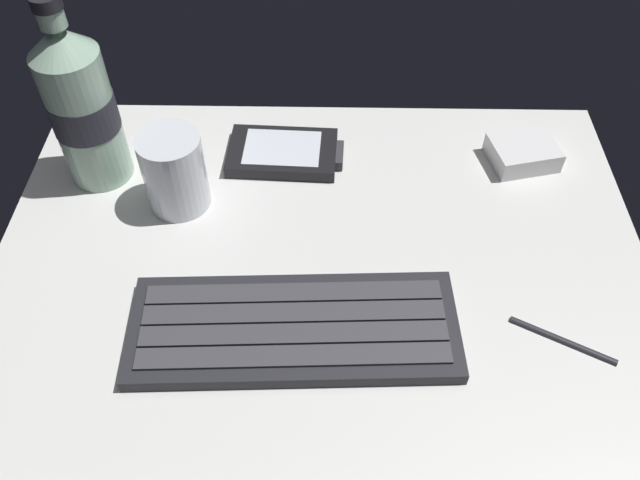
% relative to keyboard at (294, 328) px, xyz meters
% --- Properties ---
extents(ground_plane, '(0.64, 0.48, 0.03)m').
position_rel_keyboard_xyz_m(ground_plane, '(0.02, 0.08, -0.02)').
color(ground_plane, silver).
extents(keyboard, '(0.29, 0.12, 0.02)m').
position_rel_keyboard_xyz_m(keyboard, '(0.00, 0.00, 0.00)').
color(keyboard, '#232328').
rests_on(keyboard, ground_plane).
extents(handheld_device, '(0.13, 0.08, 0.02)m').
position_rel_keyboard_xyz_m(handheld_device, '(-0.02, 0.23, -0.00)').
color(handheld_device, black).
rests_on(handheld_device, ground_plane).
extents(juice_cup, '(0.06, 0.06, 0.09)m').
position_rel_keyboard_xyz_m(juice_cup, '(-0.13, 0.16, 0.03)').
color(juice_cup, silver).
rests_on(juice_cup, ground_plane).
extents(water_bottle, '(0.07, 0.07, 0.21)m').
position_rel_keyboard_xyz_m(water_bottle, '(-0.22, 0.20, 0.08)').
color(water_bottle, '#9EC1A8').
rests_on(water_bottle, ground_plane).
extents(charger_block, '(0.08, 0.07, 0.02)m').
position_rel_keyboard_xyz_m(charger_block, '(0.24, 0.23, 0.00)').
color(charger_block, white).
rests_on(charger_block, ground_plane).
extents(stylus_pen, '(0.09, 0.05, 0.01)m').
position_rel_keyboard_xyz_m(stylus_pen, '(0.24, -0.00, -0.00)').
color(stylus_pen, '#26262B').
rests_on(stylus_pen, ground_plane).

